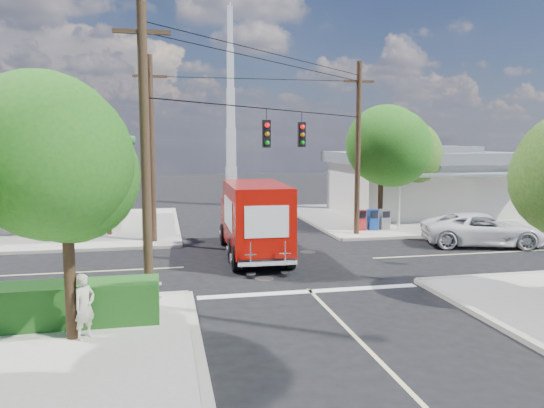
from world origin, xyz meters
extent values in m
plane|color=black|center=(0.00, 0.00, 0.00)|extent=(120.00, 120.00, 0.00)
cube|color=#A8A398|center=(11.00, 11.00, 0.07)|extent=(14.00, 14.00, 0.14)
cube|color=#A9A496|center=(4.00, 11.00, 0.07)|extent=(0.25, 14.00, 0.14)
cube|color=#A9A496|center=(11.00, 4.00, 0.07)|extent=(14.00, 0.25, 0.14)
cube|color=#A8A398|center=(-11.00, 11.00, 0.07)|extent=(14.00, 14.00, 0.14)
cube|color=#A9A496|center=(-4.00, 11.00, 0.07)|extent=(0.25, 14.00, 0.14)
cube|color=#A9A496|center=(-11.00, 4.00, 0.07)|extent=(14.00, 0.25, 0.14)
cube|color=#A9A496|center=(-4.00, -11.00, 0.07)|extent=(0.25, 14.00, 0.14)
cube|color=beige|center=(0.00, 10.00, 0.01)|extent=(0.12, 12.00, 0.01)
cube|color=beige|center=(0.00, -10.00, 0.01)|extent=(0.12, 12.00, 0.01)
cube|color=beige|center=(10.00, 0.00, 0.01)|extent=(12.00, 0.12, 0.01)
cube|color=beige|center=(-10.00, 0.00, 0.01)|extent=(12.00, 0.12, 0.01)
cube|color=silver|center=(0.00, -4.30, 0.01)|extent=(7.50, 0.40, 0.01)
cube|color=silver|center=(12.50, 12.00, 1.84)|extent=(11.00, 8.00, 3.40)
cube|color=gray|center=(12.50, 12.00, 3.89)|extent=(11.80, 8.80, 0.70)
cube|color=gray|center=(12.50, 12.00, 4.39)|extent=(6.05, 4.40, 0.50)
cube|color=gray|center=(12.50, 7.10, 3.04)|extent=(9.90, 1.80, 0.15)
cylinder|color=silver|center=(8.10, 6.30, 1.59)|extent=(0.12, 0.12, 2.90)
cylinder|color=silver|center=(16.90, 6.30, 1.59)|extent=(0.12, 0.12, 2.90)
cube|color=beige|center=(-12.00, 12.50, 1.74)|extent=(10.00, 8.00, 3.20)
cube|color=gray|center=(-12.00, 12.50, 3.69)|extent=(10.80, 8.80, 0.70)
cube|color=gray|center=(-12.00, 12.50, 4.19)|extent=(5.50, 4.40, 0.50)
cube|color=gray|center=(-12.00, 7.60, 2.84)|extent=(9.00, 1.80, 0.15)
cylinder|color=silver|center=(-8.00, 6.80, 1.49)|extent=(0.12, 0.12, 2.70)
cube|color=silver|center=(0.50, 20.00, 1.50)|extent=(0.80, 0.80, 3.00)
cube|color=silver|center=(0.50, 20.00, 4.50)|extent=(0.70, 0.70, 3.00)
cube|color=silver|center=(0.50, 20.00, 7.50)|extent=(0.60, 0.60, 3.00)
cube|color=silver|center=(0.50, 20.00, 10.50)|extent=(0.50, 0.50, 3.00)
cube|color=silver|center=(0.50, 20.00, 13.50)|extent=(0.40, 0.40, 3.00)
cylinder|color=#422D1C|center=(-7.00, -7.50, 2.00)|extent=(0.28, 0.28, 3.71)
sphere|color=#1E5517|center=(-7.00, -7.50, 4.32)|extent=(3.71, 3.71, 3.71)
sphere|color=#1E5517|center=(-7.40, -7.30, 4.55)|extent=(3.02, 3.02, 3.02)
sphere|color=#1E5517|center=(-6.65, -7.80, 4.20)|extent=(3.25, 3.25, 3.25)
cylinder|color=#422D1C|center=(7.20, 6.80, 2.19)|extent=(0.28, 0.28, 4.10)
sphere|color=#1E5517|center=(7.20, 6.80, 4.75)|extent=(4.10, 4.10, 4.10)
sphere|color=#1E5517|center=(6.80, 7.00, 5.00)|extent=(3.33, 3.33, 3.33)
sphere|color=#1E5517|center=(7.55, 6.50, 4.62)|extent=(3.58, 3.58, 3.58)
cylinder|color=#422D1C|center=(9.80, 9.00, 1.93)|extent=(0.28, 0.28, 3.58)
sphere|color=#2B5515|center=(9.80, 9.00, 4.17)|extent=(3.58, 3.58, 3.58)
sphere|color=#2B5515|center=(9.40, 9.20, 4.40)|extent=(2.91, 2.91, 2.91)
sphere|color=#2B5515|center=(10.15, 8.70, 4.06)|extent=(3.14, 3.14, 3.14)
cylinder|color=#422D1C|center=(-7.50, 7.50, 2.64)|extent=(0.24, 0.24, 5.00)
cone|color=#27682D|center=(-6.60, 7.50, 5.24)|extent=(0.50, 2.06, 0.98)
cone|color=#27682D|center=(-6.94, 8.20, 5.24)|extent=(1.92, 1.68, 0.98)
cone|color=#27682D|center=(-7.70, 8.38, 5.24)|extent=(2.12, 0.95, 0.98)
cone|color=#27682D|center=(-8.31, 7.89, 5.24)|extent=(1.34, 2.07, 0.98)
cone|color=#27682D|center=(-8.31, 7.11, 5.24)|extent=(1.34, 2.07, 0.98)
cone|color=#27682D|center=(-7.70, 6.62, 5.24)|extent=(2.12, 0.95, 0.98)
cone|color=#27682D|center=(-6.94, 6.80, 5.24)|extent=(1.92, 1.68, 0.98)
cylinder|color=#422D1C|center=(-9.50, 9.00, 2.44)|extent=(0.24, 0.24, 4.60)
cone|color=#27682D|center=(-8.60, 9.00, 4.84)|extent=(0.50, 2.06, 0.98)
cone|color=#27682D|center=(-8.94, 9.70, 4.84)|extent=(1.92, 1.68, 0.98)
cone|color=#27682D|center=(-9.70, 9.88, 4.84)|extent=(2.12, 0.95, 0.98)
cone|color=#27682D|center=(-10.31, 9.39, 4.84)|extent=(1.34, 2.07, 0.98)
cone|color=#27682D|center=(-10.31, 8.61, 4.84)|extent=(1.34, 2.07, 0.98)
cone|color=#27682D|center=(-9.70, 8.12, 4.84)|extent=(2.12, 0.95, 0.98)
cone|color=#27682D|center=(-8.94, 8.30, 4.84)|extent=(1.92, 1.68, 0.98)
cylinder|color=#473321|center=(-5.20, -5.20, 4.50)|extent=(0.28, 0.28, 9.00)
cube|color=#473321|center=(-5.20, -5.20, 8.00)|extent=(1.60, 0.12, 0.12)
cylinder|color=#473321|center=(5.20, 5.20, 4.50)|extent=(0.28, 0.28, 9.00)
cube|color=#473321|center=(5.20, 5.20, 8.00)|extent=(1.60, 0.12, 0.12)
cylinder|color=#473321|center=(-5.20, 5.20, 4.50)|extent=(0.28, 0.28, 9.00)
cube|color=#473321|center=(-5.20, 5.20, 8.00)|extent=(1.60, 0.12, 0.12)
cylinder|color=black|center=(0.00, 0.00, 6.20)|extent=(10.43, 10.43, 0.04)
cube|color=black|center=(-0.80, -0.80, 5.25)|extent=(0.30, 0.24, 1.05)
sphere|color=red|center=(-0.80, -0.94, 5.58)|extent=(0.20, 0.20, 0.20)
cube|color=black|center=(1.10, 1.10, 5.25)|extent=(0.30, 0.24, 1.05)
sphere|color=red|center=(1.10, 0.96, 5.58)|extent=(0.20, 0.20, 0.20)
cube|color=silver|center=(-7.80, -5.60, 0.49)|extent=(5.94, 0.05, 0.08)
cube|color=silver|center=(-7.80, -5.60, 0.89)|extent=(5.94, 0.05, 0.08)
cube|color=silver|center=(-5.00, -5.60, 0.64)|extent=(0.09, 0.06, 1.00)
cube|color=#1D4A16|center=(-8.00, -6.40, 0.69)|extent=(6.20, 1.20, 1.10)
cube|color=#AE221F|center=(5.80, 6.20, 0.69)|extent=(0.50, 0.50, 1.10)
cube|color=#133E9B|center=(6.50, 6.20, 0.69)|extent=(0.50, 0.50, 1.10)
cube|color=slate|center=(7.20, 6.20, 0.69)|extent=(0.50, 0.50, 1.10)
cube|color=black|center=(-0.92, 1.56, 0.51)|extent=(2.31, 7.23, 0.23)
cube|color=#B50C05|center=(-0.84, 4.36, 1.24)|extent=(2.25, 1.62, 2.02)
cube|color=black|center=(-0.82, 5.01, 1.61)|extent=(1.94, 0.28, 0.87)
cube|color=silver|center=(-0.82, 5.19, 0.60)|extent=(2.12, 0.17, 0.32)
cube|color=#B50C05|center=(-0.94, 0.73, 1.89)|extent=(2.45, 5.40, 2.67)
cube|color=white|center=(0.23, 0.70, 2.02)|extent=(0.11, 3.31, 1.20)
cube|color=white|center=(-2.11, 0.76, 2.02)|extent=(0.11, 3.31, 1.20)
cube|color=white|center=(-1.02, -1.96, 2.02)|extent=(1.66, 0.06, 1.20)
cube|color=silver|center=(-1.02, -2.08, 0.51)|extent=(2.21, 0.29, 0.17)
cube|color=silver|center=(-1.67, -2.18, 0.87)|extent=(0.42, 0.07, 0.92)
cube|color=silver|center=(-0.38, -2.21, 0.87)|extent=(0.42, 0.07, 0.92)
cylinder|color=black|center=(-1.90, 4.25, 0.51)|extent=(0.32, 1.02, 1.01)
cylinder|color=black|center=(0.21, 4.20, 0.51)|extent=(0.32, 1.02, 1.01)
cylinder|color=black|center=(-2.05, -1.08, 0.51)|extent=(0.32, 1.02, 1.01)
cylinder|color=black|center=(0.07, -1.14, 0.51)|extent=(0.32, 1.02, 1.01)
imported|color=silver|center=(10.19, 1.56, 0.78)|extent=(6.10, 4.00, 1.56)
imported|color=beige|center=(-6.67, -7.60, 0.95)|extent=(0.69, 0.70, 1.63)
camera|label=1|loc=(-4.73, -20.83, 4.97)|focal=35.00mm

